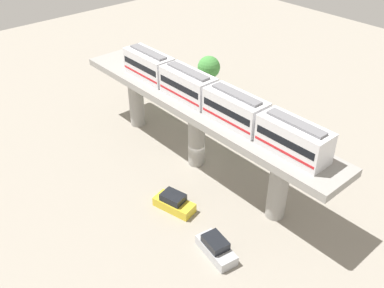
{
  "coord_description": "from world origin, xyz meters",
  "views": [
    {
      "loc": [
        -27.15,
        -30.05,
        29.84
      ],
      "look_at": [
        -2.5,
        -2.06,
        4.77
      ],
      "focal_mm": 40.43,
      "sensor_mm": 36.0,
      "label": 1
    }
  ],
  "objects_px": {
    "train": "(211,96)",
    "parked_car_silver": "(216,248)",
    "tree_near_viaduct": "(209,67)",
    "tree_far_corner": "(181,81)",
    "parked_car_yellow": "(174,203)",
    "tree_mid_lot": "(262,122)"
  },
  "relations": [
    {
      "from": "tree_near_viaduct",
      "to": "tree_mid_lot",
      "type": "bearing_deg",
      "value": -108.22
    },
    {
      "from": "tree_far_corner",
      "to": "tree_mid_lot",
      "type": "bearing_deg",
      "value": -85.71
    },
    {
      "from": "tree_mid_lot",
      "to": "train",
      "type": "bearing_deg",
      "value": 179.23
    },
    {
      "from": "parked_car_yellow",
      "to": "tree_mid_lot",
      "type": "distance_m",
      "value": 15.93
    },
    {
      "from": "tree_near_viaduct",
      "to": "tree_far_corner",
      "type": "bearing_deg",
      "value": -173.83
    },
    {
      "from": "train",
      "to": "parked_car_silver",
      "type": "relative_size",
      "value": 6.19
    },
    {
      "from": "parked_car_yellow",
      "to": "tree_near_viaduct",
      "type": "relative_size",
      "value": 0.81
    },
    {
      "from": "tree_near_viaduct",
      "to": "tree_mid_lot",
      "type": "relative_size",
      "value": 1.12
    },
    {
      "from": "train",
      "to": "parked_car_yellow",
      "type": "height_order",
      "value": "train"
    },
    {
      "from": "tree_near_viaduct",
      "to": "tree_far_corner",
      "type": "distance_m",
      "value": 5.87
    },
    {
      "from": "tree_far_corner",
      "to": "train",
      "type": "bearing_deg",
      "value": -119.05
    },
    {
      "from": "train",
      "to": "tree_mid_lot",
      "type": "xyz_separation_m",
      "value": [
        8.71,
        -0.12,
        -6.42
      ]
    },
    {
      "from": "tree_near_viaduct",
      "to": "tree_far_corner",
      "type": "relative_size",
      "value": 1.04
    },
    {
      "from": "parked_car_silver",
      "to": "tree_mid_lot",
      "type": "xyz_separation_m",
      "value": [
        16.61,
        9.25,
        2.32
      ]
    },
    {
      "from": "parked_car_silver",
      "to": "tree_far_corner",
      "type": "distance_m",
      "value": 28.07
    },
    {
      "from": "parked_car_yellow",
      "to": "tree_near_viaduct",
      "type": "xyz_separation_m",
      "value": [
        20.4,
        16.69,
        3.15
      ]
    },
    {
      "from": "parked_car_yellow",
      "to": "tree_mid_lot",
      "type": "height_order",
      "value": "tree_mid_lot"
    },
    {
      "from": "tree_near_viaduct",
      "to": "tree_far_corner",
      "type": "xyz_separation_m",
      "value": [
        -5.83,
        -0.63,
        -0.16
      ]
    },
    {
      "from": "parked_car_yellow",
      "to": "tree_far_corner",
      "type": "bearing_deg",
      "value": 34.0
    },
    {
      "from": "parked_car_silver",
      "to": "tree_mid_lot",
      "type": "distance_m",
      "value": 19.15
    },
    {
      "from": "parked_car_yellow",
      "to": "parked_car_silver",
      "type": "bearing_deg",
      "value": -111.74
    },
    {
      "from": "train",
      "to": "tree_far_corner",
      "type": "xyz_separation_m",
      "value": [
        7.67,
        13.8,
        -5.74
      ]
    }
  ]
}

